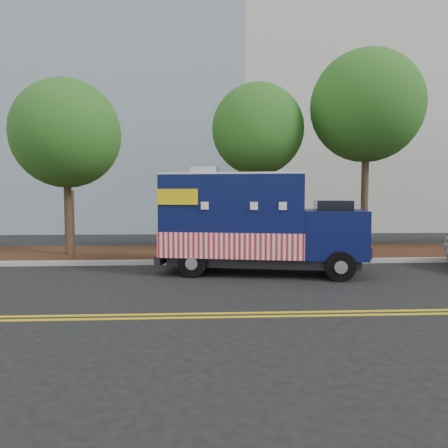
{
  "coord_description": "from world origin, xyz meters",
  "views": [
    {
      "loc": [
        -0.57,
        -12.6,
        2.29
      ],
      "look_at": [
        0.17,
        0.6,
        1.36
      ],
      "focal_mm": 35.0,
      "sensor_mm": 36.0,
      "label": 1
    }
  ],
  "objects": [
    {
      "name": "tree_b",
      "position": [
        1.57,
        3.46,
        4.61
      ],
      "size": [
        3.36,
        3.36,
        6.31
      ],
      "color": "#38281C",
      "rests_on": "ground"
    },
    {
      "name": "centerline_far",
      "position": [
        0.0,
        -4.7,
        0.01
      ],
      "size": [
        120.0,
        0.1,
        0.01
      ],
      "primitive_type": "cube",
      "color": "gold",
      "rests_on": "ground"
    },
    {
      "name": "food_truck",
      "position": [
        0.93,
        -0.14,
        1.38
      ],
      "size": [
        6.08,
        3.2,
        3.05
      ],
      "rotation": [
        0.0,
        0.0,
        -0.2
      ],
      "color": "black",
      "rests_on": "ground"
    },
    {
      "name": "curb",
      "position": [
        0.0,
        1.4,
        0.07
      ],
      "size": [
        120.0,
        0.18,
        0.15
      ],
      "primitive_type": "cube",
      "color": "#9E9E99",
      "rests_on": "ground"
    },
    {
      "name": "tree_c",
      "position": [
        5.4,
        2.92,
        5.39
      ],
      "size": [
        3.99,
        3.99,
        7.4
      ],
      "color": "#38281C",
      "rests_on": "ground"
    },
    {
      "name": "mulch_strip",
      "position": [
        0.0,
        3.5,
        0.07
      ],
      "size": [
        120.0,
        4.0,
        0.15
      ],
      "primitive_type": "cube",
      "color": "black",
      "rests_on": "ground"
    },
    {
      "name": "tree_a",
      "position": [
        -5.18,
        2.96,
        4.35
      ],
      "size": [
        3.75,
        3.75,
        6.24
      ],
      "color": "#38281C",
      "rests_on": "ground"
    },
    {
      "name": "sign_post",
      "position": [
        -4.68,
        1.81,
        1.2
      ],
      "size": [
        0.06,
        0.06,
        2.4
      ],
      "primitive_type": "cube",
      "color": "#473828",
      "rests_on": "ground"
    },
    {
      "name": "centerline_near",
      "position": [
        0.0,
        -4.45,
        0.01
      ],
      "size": [
        120.0,
        0.1,
        0.01
      ],
      "primitive_type": "cube",
      "color": "gold",
      "rests_on": "ground"
    },
    {
      "name": "office_building",
      "position": [
        2.0,
        22.0,
        15.2
      ],
      "size": [
        46.0,
        20.0,
        30.4
      ],
      "color": "silver",
      "rests_on": "ground"
    },
    {
      "name": "ground",
      "position": [
        0.0,
        0.0,
        0.0
      ],
      "size": [
        120.0,
        120.0,
        0.0
      ],
      "primitive_type": "plane",
      "color": "black",
      "rests_on": "ground"
    }
  ]
}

